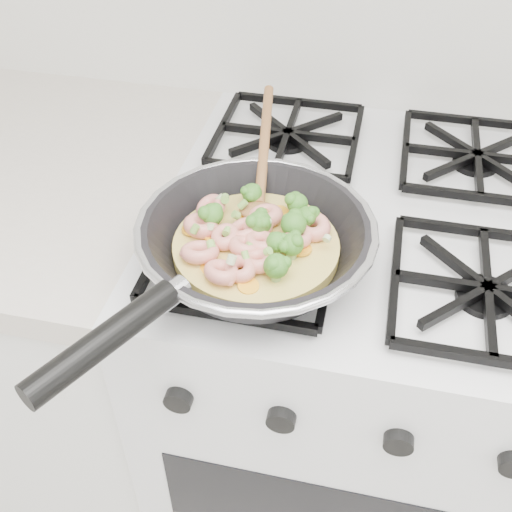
# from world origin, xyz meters

# --- Properties ---
(stove) EXTENTS (0.60, 0.60, 0.92)m
(stove) POSITION_xyz_m (0.00, 1.70, 0.46)
(stove) COLOR white
(stove) RESTS_ON ground
(skillet) EXTENTS (0.31, 0.58, 0.09)m
(skillet) POSITION_xyz_m (-0.14, 1.53, 0.96)
(skillet) COLOR black
(skillet) RESTS_ON stove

